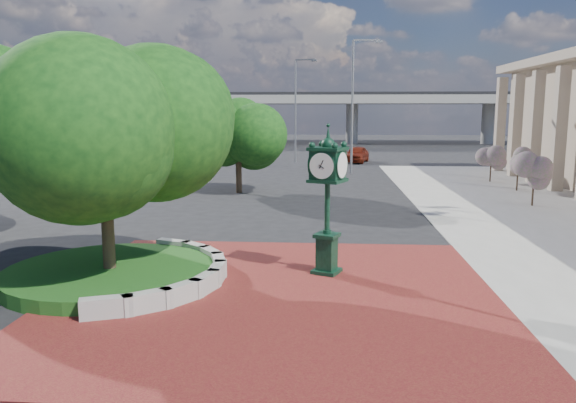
{
  "coord_description": "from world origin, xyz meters",
  "views": [
    {
      "loc": [
        1.37,
        -15.59,
        4.99
      ],
      "look_at": [
        0.16,
        1.5,
        2.19
      ],
      "focal_mm": 35.0,
      "sensor_mm": 36.0,
      "label": 1
    }
  ],
  "objects_px": {
    "post_clock": "(327,194)",
    "street_lamp_near": "(356,96)",
    "street_lamp_far": "(298,102)",
    "parked_car": "(357,154)"
  },
  "relations": [
    {
      "from": "street_lamp_far",
      "to": "street_lamp_near",
      "type": "bearing_deg",
      "value": -62.32
    },
    {
      "from": "parked_car",
      "to": "street_lamp_far",
      "type": "relative_size",
      "value": 0.47
    },
    {
      "from": "post_clock",
      "to": "parked_car",
      "type": "relative_size",
      "value": 0.99
    },
    {
      "from": "street_lamp_near",
      "to": "street_lamp_far",
      "type": "relative_size",
      "value": 1.06
    },
    {
      "from": "post_clock",
      "to": "street_lamp_near",
      "type": "relative_size",
      "value": 0.44
    },
    {
      "from": "post_clock",
      "to": "street_lamp_far",
      "type": "height_order",
      "value": "street_lamp_far"
    },
    {
      "from": "parked_car",
      "to": "street_lamp_near",
      "type": "bearing_deg",
      "value": -80.02
    },
    {
      "from": "post_clock",
      "to": "street_lamp_near",
      "type": "bearing_deg",
      "value": 85.64
    },
    {
      "from": "post_clock",
      "to": "parked_car",
      "type": "xyz_separation_m",
      "value": [
        2.8,
        37.56,
        -1.7
      ]
    },
    {
      "from": "street_lamp_far",
      "to": "post_clock",
      "type": "bearing_deg",
      "value": -85.59
    }
  ]
}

